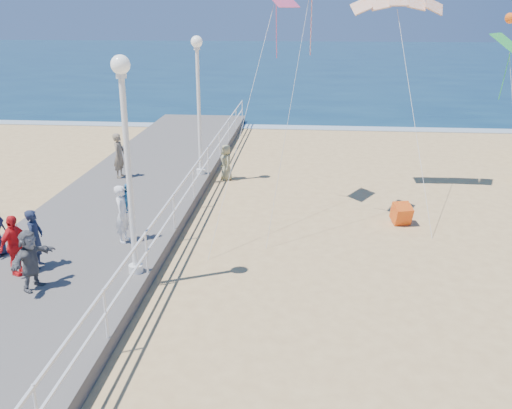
# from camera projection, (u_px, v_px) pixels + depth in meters

# --- Properties ---
(ground) EXTENTS (160.00, 160.00, 0.00)m
(ground) POSITION_uv_depth(u_px,v_px,m) (350.00, 295.00, 14.01)
(ground) COLOR #DFB774
(ground) RESTS_ON ground
(ocean) EXTENTS (160.00, 90.00, 0.05)m
(ocean) POSITION_uv_depth(u_px,v_px,m) (318.00, 61.00, 75.17)
(ocean) COLOR #0C2D48
(ocean) RESTS_ON ground
(surf_line) EXTENTS (160.00, 1.20, 0.04)m
(surf_line) POSITION_uv_depth(u_px,v_px,m) (327.00, 128.00, 33.29)
(surf_line) COLOR silver
(surf_line) RESTS_ON ground
(boardwalk) EXTENTS (5.00, 44.00, 0.40)m
(boardwalk) POSITION_uv_depth(u_px,v_px,m) (55.00, 276.00, 14.59)
(boardwalk) COLOR slate
(boardwalk) RESTS_ON ground
(railing) EXTENTS (0.05, 42.00, 0.55)m
(railing) POSITION_uv_depth(u_px,v_px,m) (146.00, 241.00, 14.04)
(railing) COLOR white
(railing) RESTS_ON boardwalk
(lamp_post_mid) EXTENTS (0.44, 0.44, 5.32)m
(lamp_post_mid) POSITION_uv_depth(u_px,v_px,m) (127.00, 145.00, 13.27)
(lamp_post_mid) COLOR white
(lamp_post_mid) RESTS_ON boardwalk
(lamp_post_far) EXTENTS (0.44, 0.44, 5.32)m
(lamp_post_far) POSITION_uv_depth(u_px,v_px,m) (198.00, 92.00, 21.74)
(lamp_post_far) COLOR white
(lamp_post_far) RESTS_ON boardwalk
(woman_holding_toddler) EXTENTS (0.44, 0.63, 1.66)m
(woman_holding_toddler) POSITION_uv_depth(u_px,v_px,m) (123.00, 214.00, 15.96)
(woman_holding_toddler) COLOR white
(woman_holding_toddler) RESTS_ON boardwalk
(toddler_held) EXTENTS (0.35, 0.43, 0.83)m
(toddler_held) POSITION_uv_depth(u_px,v_px,m) (129.00, 198.00, 15.95)
(toddler_held) COLOR #3387C1
(toddler_held) RESTS_ON boardwalk
(spectator_0) EXTENTS (0.42, 0.60, 1.54)m
(spectator_0) POSITION_uv_depth(u_px,v_px,m) (35.00, 239.00, 14.40)
(spectator_0) COLOR #1C243E
(spectator_0) RESTS_ON boardwalk
(spectator_3) EXTENTS (0.59, 0.97, 1.54)m
(spectator_3) POSITION_uv_depth(u_px,v_px,m) (14.00, 245.00, 14.00)
(spectator_3) COLOR red
(spectator_3) RESTS_ON boardwalk
(spectator_5) EXTENTS (0.81, 1.43, 1.47)m
(spectator_5) POSITION_uv_depth(u_px,v_px,m) (30.00, 260.00, 13.28)
(spectator_5) COLOR slate
(spectator_5) RESTS_ON boardwalk
(spectator_6) EXTENTS (0.47, 0.67, 1.74)m
(spectator_6) POSITION_uv_depth(u_px,v_px,m) (119.00, 155.00, 22.07)
(spectator_6) COLOR #817059
(spectator_6) RESTS_ON boardwalk
(beach_walker_c) EXTENTS (0.72, 0.84, 1.46)m
(beach_walker_c) POSITION_uv_depth(u_px,v_px,m) (226.00, 162.00, 23.20)
(beach_walker_c) COLOR #9A976A
(beach_walker_c) RESTS_ON ground
(box_kite) EXTENTS (0.70, 0.82, 0.74)m
(box_kite) POSITION_uv_depth(u_px,v_px,m) (401.00, 215.00, 18.52)
(box_kite) COLOR red
(box_kite) RESTS_ON ground
(kite_parafoil) EXTENTS (3.26, 0.94, 0.65)m
(kite_parafoil) POSITION_uv_depth(u_px,v_px,m) (398.00, 0.00, 19.86)
(kite_parafoil) COLOR orange
(kite_diamond_green) EXTENTS (1.71, 1.77, 0.80)m
(kite_diamond_green) POSITION_uv_depth(u_px,v_px,m) (509.00, 44.00, 21.78)
(kite_diamond_green) COLOR green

